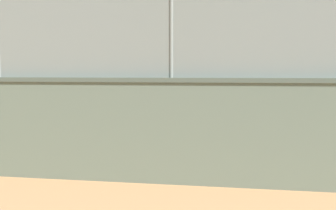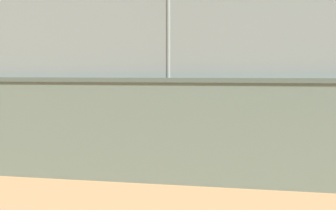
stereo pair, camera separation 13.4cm
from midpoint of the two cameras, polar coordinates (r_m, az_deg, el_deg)
ground_plane at (r=18.66m, az=0.80°, el=-0.96°), size 260.00×260.00×0.00m
perimeter_wall at (r=7.75m, az=-24.46°, el=-2.92°), size 26.43×0.88×1.85m
player_baseline_waiting at (r=15.37m, az=-5.98°, el=0.91°), size 0.68×1.18×1.45m
sports_ball at (r=13.20m, az=-1.69°, el=0.15°), size 0.22×0.22×0.22m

